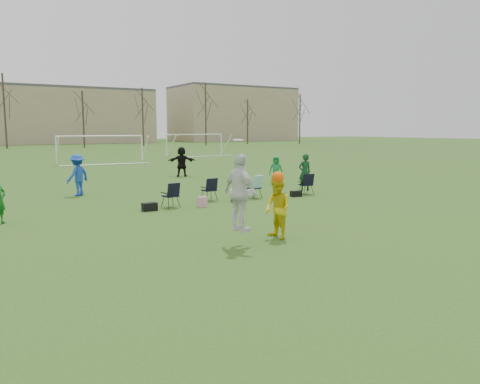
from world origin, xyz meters
TOP-DOWN VIEW (x-y plane):
  - ground at (0.00, 0.00)m, footprint 260.00×260.00m
  - fielder_blue at (-2.19, 12.65)m, footprint 1.40×1.26m
  - fielder_green_far at (8.02, 11.47)m, footprint 0.90×0.86m
  - fielder_black at (5.43, 18.15)m, footprint 1.83×1.28m
  - center_contest at (-0.13, 0.96)m, footprint 2.00×1.28m
  - sideline_setup at (4.11, 7.77)m, footprint 8.44×2.30m
  - goal_mid at (4.00, 32.00)m, footprint 7.40×0.63m
  - goal_right at (16.00, 38.00)m, footprint 7.35×1.14m
  - tree_line at (0.24, 69.85)m, footprint 110.28×3.28m
  - building_row at (6.73, 96.00)m, footprint 126.00×16.00m

SIDE VIEW (x-z plane):
  - ground at x=0.00m, z-range 0.00..0.00m
  - sideline_setup at x=4.11m, z-range -0.37..1.50m
  - fielder_green_far at x=8.02m, z-range 0.00..1.55m
  - fielder_blue at x=-2.19m, z-range 0.00..1.88m
  - fielder_black at x=5.43m, z-range 0.00..1.90m
  - center_contest at x=-0.13m, z-range -0.21..2.56m
  - goal_mid at x=4.00m, z-range 0.69..3.15m
  - goal_right at x=16.00m, z-range 0.69..3.15m
  - tree_line at x=0.24m, z-range -0.61..10.79m
  - building_row at x=6.73m, z-range -0.51..12.49m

